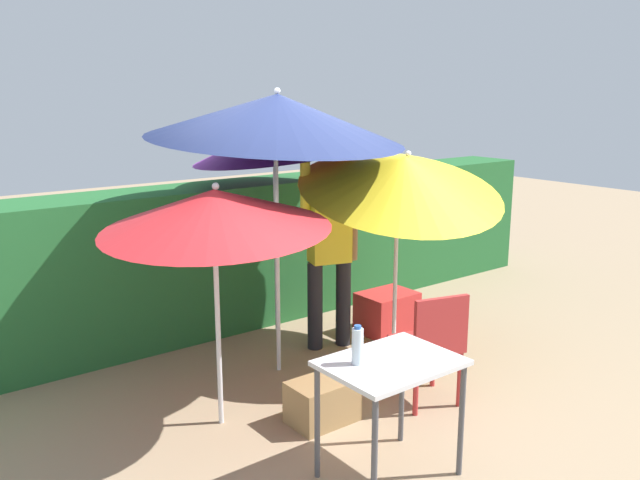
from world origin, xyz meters
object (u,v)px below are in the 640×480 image
(umbrella_rainbow, at_px, (276,117))
(bottle_water, at_px, (357,346))
(umbrella_navy, at_px, (275,141))
(crate_cardboard, at_px, (322,401))
(person_vendor, at_px, (329,249))
(chair_plastic, at_px, (431,341))
(umbrella_yellow, at_px, (403,174))
(cooler_box, at_px, (387,312))
(folding_table, at_px, (391,375))
(umbrella_orange, at_px, (215,210))

(umbrella_rainbow, relative_size, bottle_water, 10.05)
(umbrella_navy, bearing_deg, crate_cardboard, -114.12)
(person_vendor, height_order, chair_plastic, person_vendor)
(umbrella_yellow, height_order, chair_plastic, umbrella_yellow)
(cooler_box, bearing_deg, umbrella_navy, 140.88)
(folding_table, bearing_deg, umbrella_yellow, 44.15)
(person_vendor, xyz_separation_m, cooler_box, (0.69, -0.05, -0.73))
(crate_cardboard, bearing_deg, folding_table, -96.76)
(umbrella_orange, bearing_deg, chair_plastic, -26.57)
(umbrella_rainbow, distance_m, bottle_water, 2.15)
(umbrella_rainbow, relative_size, chair_plastic, 2.71)
(umbrella_navy, bearing_deg, bottle_water, -113.52)
(crate_cardboard, height_order, bottle_water, bottle_water)
(umbrella_rainbow, bearing_deg, crate_cardboard, -105.99)
(umbrella_navy, xyz_separation_m, chair_plastic, (0.04, -2.03, -1.37))
(chair_plastic, distance_m, crate_cardboard, 0.93)
(crate_cardboard, distance_m, folding_table, 0.95)
(umbrella_navy, xyz_separation_m, crate_cardboard, (-0.78, -1.75, -1.72))
(person_vendor, xyz_separation_m, folding_table, (-1.03, -1.90, -0.26))
(cooler_box, bearing_deg, bottle_water, -137.31)
(umbrella_rainbow, height_order, person_vendor, umbrella_rainbow)
(umbrella_yellow, distance_m, chair_plastic, 1.47)
(umbrella_yellow, xyz_separation_m, bottle_water, (-1.56, -1.24, -0.77))
(umbrella_navy, height_order, person_vendor, umbrella_navy)
(umbrella_yellow, bearing_deg, person_vendor, 120.65)
(person_vendor, distance_m, crate_cardboard, 1.64)
(umbrella_orange, distance_m, bottle_water, 1.36)
(umbrella_navy, xyz_separation_m, cooler_box, (0.85, -0.69, -1.68))
(crate_cardboard, xyz_separation_m, folding_table, (-0.09, -0.80, 0.52))
(chair_plastic, bearing_deg, folding_table, -150.46)
(umbrella_navy, distance_m, cooler_box, 2.00)
(umbrella_navy, xyz_separation_m, folding_table, (-0.88, -2.54, -1.21))
(umbrella_navy, height_order, folding_table, umbrella_navy)
(folding_table, bearing_deg, umbrella_navy, 70.99)
(person_vendor, bearing_deg, folding_table, -118.40)
(chair_plastic, relative_size, crate_cardboard, 1.87)
(folding_table, xyz_separation_m, bottle_water, (-0.19, 0.09, 0.21))
(umbrella_orange, relative_size, umbrella_navy, 0.83)
(umbrella_orange, distance_m, person_vendor, 1.78)
(person_vendor, distance_m, chair_plastic, 1.45)
(cooler_box, distance_m, folding_table, 2.57)
(person_vendor, relative_size, folding_table, 2.35)
(umbrella_yellow, bearing_deg, cooler_box, 56.06)
(umbrella_rainbow, bearing_deg, umbrella_orange, -148.57)
(umbrella_yellow, relative_size, person_vendor, 1.13)
(umbrella_navy, distance_m, chair_plastic, 2.45)
(person_vendor, relative_size, cooler_box, 3.48)
(umbrella_yellow, bearing_deg, umbrella_rainbow, 157.43)
(umbrella_yellow, height_order, bottle_water, umbrella_yellow)
(chair_plastic, bearing_deg, cooler_box, 58.82)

